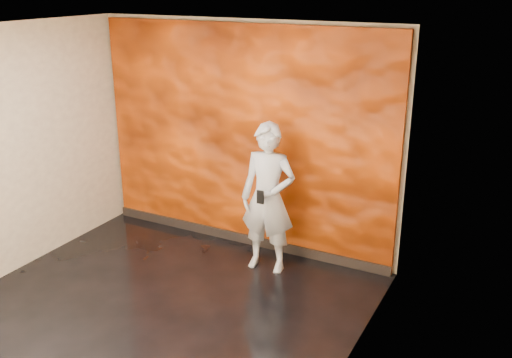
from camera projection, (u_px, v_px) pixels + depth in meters
name	position (u px, v px, depth m)	size (l,w,h in m)	color
room	(141.00, 186.00, 5.32)	(4.02, 4.02, 2.81)	black
feature_wall	(243.00, 139.00, 6.96)	(3.90, 0.06, 2.75)	#ED5309
baseboard	(242.00, 238.00, 7.37)	(3.90, 0.04, 0.12)	black
man	(268.00, 198.00, 6.46)	(0.64, 0.42, 1.75)	#A5AAB3
phone	(260.00, 197.00, 6.22)	(0.08, 0.02, 0.15)	black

